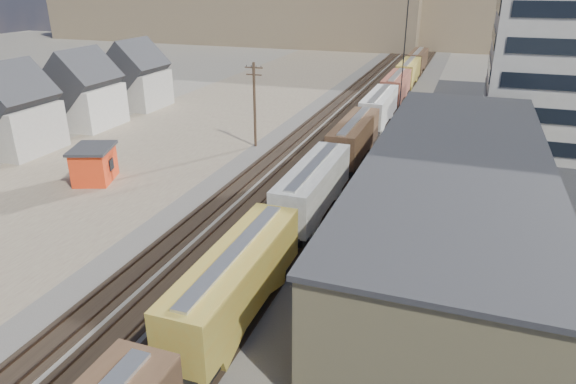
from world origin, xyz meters
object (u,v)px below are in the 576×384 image
(freight_train, at_px, (368,120))
(maintenance_shed, at_px, (94,164))
(utility_pole_north, at_px, (255,103))
(parked_car_blue, at_px, (560,151))

(freight_train, relative_size, maintenance_shed, 20.50)
(maintenance_shed, bearing_deg, utility_pole_north, 56.25)
(maintenance_shed, relative_size, parked_car_blue, 1.10)
(freight_train, bearing_deg, maintenance_shed, -136.04)
(freight_train, xyz_separation_m, parked_car_blue, (21.86, 1.80, -2.06))
(freight_train, bearing_deg, utility_pole_north, -153.22)
(maintenance_shed, distance_m, parked_car_blue, 50.77)
(utility_pole_north, bearing_deg, parked_car_blue, 13.20)
(utility_pole_north, relative_size, maintenance_shed, 1.71)
(freight_train, xyz_separation_m, utility_pole_north, (-12.30, -6.21, 2.50))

